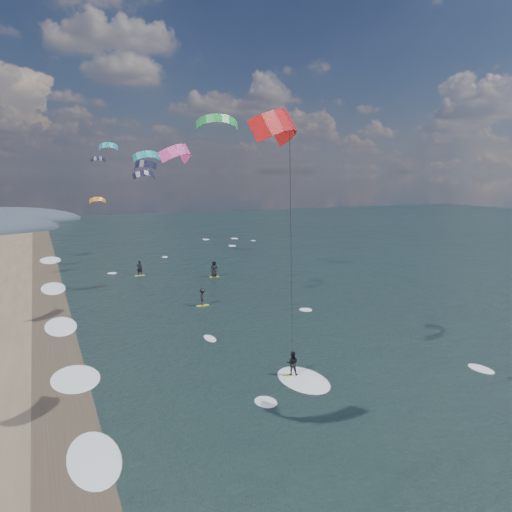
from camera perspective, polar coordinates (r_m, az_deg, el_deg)
name	(u,v)px	position (r m, az deg, el deg)	size (l,w,h in m)	color
ground	(400,473)	(22.42, 16.18, -22.73)	(260.00, 260.00, 0.00)	black
wet_sand_strip	(65,420)	(27.01, -21.01, -17.11)	(3.00, 240.00, 0.00)	#382D23
kitesurfer_near_b	(294,230)	(23.38, 4.36, 2.98)	(6.70, 8.94, 14.89)	yellow
far_kitesurfers	(194,278)	(52.63, -7.14, -2.52)	(8.76, 16.31, 1.85)	yellow
bg_kite_field	(140,158)	(65.75, -13.14, 10.81)	(9.07, 74.14, 11.04)	orange
shoreline_surf	(82,379)	(31.39, -19.24, -13.15)	(2.40, 79.40, 0.11)	white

